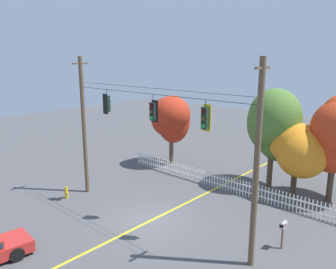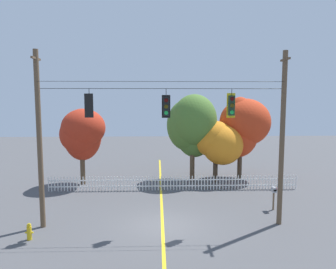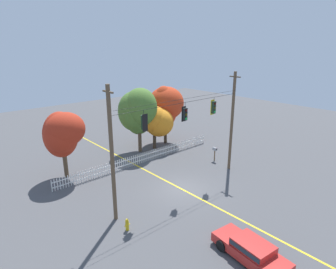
{
  "view_description": "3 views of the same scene",
  "coord_description": "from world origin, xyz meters",
  "px_view_note": "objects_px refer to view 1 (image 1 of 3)",
  "views": [
    {
      "loc": [
        12.39,
        -12.31,
        8.97
      ],
      "look_at": [
        -0.03,
        1.4,
        4.7
      ],
      "focal_mm": 36.19,
      "sensor_mm": 36.0,
      "label": 1
    },
    {
      "loc": [
        -0.25,
        -16.25,
        6.6
      ],
      "look_at": [
        0.32,
        0.97,
        4.67
      ],
      "focal_mm": 34.52,
      "sensor_mm": 36.0,
      "label": 2
    },
    {
      "loc": [
        -14.48,
        -14.7,
        11.16
      ],
      "look_at": [
        -0.65,
        0.96,
        4.55
      ],
      "focal_mm": 30.43,
      "sensor_mm": 36.0,
      "label": 3
    }
  ],
  "objects_px": {
    "traffic_signal_northbound_primary": "(205,118)",
    "roadside_mailbox": "(283,227)",
    "autumn_maple_near_fence": "(171,117)",
    "autumn_maple_mid": "(275,124)",
    "autumn_oak_far_east": "(299,150)",
    "traffic_signal_southbound_primary": "(107,104)",
    "traffic_signal_westbound_side": "(153,111)",
    "fire_hydrant": "(66,192)"
  },
  "relations": [
    {
      "from": "traffic_signal_northbound_primary",
      "to": "roadside_mailbox",
      "type": "height_order",
      "value": "traffic_signal_northbound_primary"
    },
    {
      "from": "autumn_maple_near_fence",
      "to": "autumn_maple_mid",
      "type": "height_order",
      "value": "autumn_maple_mid"
    },
    {
      "from": "autumn_oak_far_east",
      "to": "roadside_mailbox",
      "type": "relative_size",
      "value": 3.46
    },
    {
      "from": "traffic_signal_northbound_primary",
      "to": "autumn_maple_mid",
      "type": "xyz_separation_m",
      "value": [
        -0.96,
        9.41,
        -1.76
      ]
    },
    {
      "from": "traffic_signal_southbound_primary",
      "to": "autumn_oak_far_east",
      "type": "distance_m",
      "value": 12.43
    },
    {
      "from": "traffic_signal_westbound_side",
      "to": "autumn_oak_far_east",
      "type": "distance_m",
      "value": 10.28
    },
    {
      "from": "traffic_signal_southbound_primary",
      "to": "roadside_mailbox",
      "type": "bearing_deg",
      "value": 11.82
    },
    {
      "from": "traffic_signal_westbound_side",
      "to": "fire_hydrant",
      "type": "relative_size",
      "value": 1.83
    },
    {
      "from": "autumn_oak_far_east",
      "to": "fire_hydrant",
      "type": "distance_m",
      "value": 15.24
    },
    {
      "from": "traffic_signal_westbound_side",
      "to": "fire_hydrant",
      "type": "distance_m",
      "value": 8.83
    },
    {
      "from": "traffic_signal_westbound_side",
      "to": "roadside_mailbox",
      "type": "bearing_deg",
      "value": 18.3
    },
    {
      "from": "autumn_maple_mid",
      "to": "roadside_mailbox",
      "type": "bearing_deg",
      "value": -60.66
    },
    {
      "from": "autumn_maple_mid",
      "to": "fire_hydrant",
      "type": "xyz_separation_m",
      "value": [
        -8.82,
        -10.95,
        -4.09
      ]
    },
    {
      "from": "traffic_signal_westbound_side",
      "to": "traffic_signal_northbound_primary",
      "type": "relative_size",
      "value": 1.0
    },
    {
      "from": "autumn_oak_far_east",
      "to": "fire_hydrant",
      "type": "height_order",
      "value": "autumn_oak_far_east"
    },
    {
      "from": "autumn_maple_mid",
      "to": "autumn_oak_far_east",
      "type": "height_order",
      "value": "autumn_maple_mid"
    },
    {
      "from": "autumn_maple_near_fence",
      "to": "fire_hydrant",
      "type": "distance_m",
      "value": 10.53
    },
    {
      "from": "traffic_signal_southbound_primary",
      "to": "autumn_maple_mid",
      "type": "xyz_separation_m",
      "value": [
        6.18,
        9.43,
        -1.77
      ]
    },
    {
      "from": "autumn_maple_near_fence",
      "to": "roadside_mailbox",
      "type": "height_order",
      "value": "autumn_maple_near_fence"
    },
    {
      "from": "traffic_signal_northbound_primary",
      "to": "autumn_oak_far_east",
      "type": "xyz_separation_m",
      "value": [
        1.08,
        8.78,
        -3.09
      ]
    },
    {
      "from": "traffic_signal_westbound_side",
      "to": "autumn_maple_near_fence",
      "type": "xyz_separation_m",
      "value": [
        -6.19,
        8.34,
        -2.16
      ]
    },
    {
      "from": "traffic_signal_northbound_primary",
      "to": "traffic_signal_southbound_primary",
      "type": "bearing_deg",
      "value": -179.84
    },
    {
      "from": "traffic_signal_westbound_side",
      "to": "autumn_maple_near_fence",
      "type": "relative_size",
      "value": 0.25
    },
    {
      "from": "autumn_maple_near_fence",
      "to": "autumn_maple_mid",
      "type": "xyz_separation_m",
      "value": [
        8.54,
        1.07,
        0.44
      ]
    },
    {
      "from": "traffic_signal_southbound_primary",
      "to": "autumn_maple_near_fence",
      "type": "height_order",
      "value": "traffic_signal_southbound_primary"
    },
    {
      "from": "autumn_maple_mid",
      "to": "roadside_mailbox",
      "type": "xyz_separation_m",
      "value": [
        4.09,
        -7.28,
        -3.35
      ]
    },
    {
      "from": "traffic_signal_southbound_primary",
      "to": "traffic_signal_northbound_primary",
      "type": "xyz_separation_m",
      "value": [
        7.14,
        0.02,
        -0.0
      ]
    },
    {
      "from": "traffic_signal_southbound_primary",
      "to": "autumn_oak_far_east",
      "type": "bearing_deg",
      "value": 46.98
    },
    {
      "from": "autumn_oak_far_east",
      "to": "traffic_signal_southbound_primary",
      "type": "bearing_deg",
      "value": -133.02
    },
    {
      "from": "autumn_maple_near_fence",
      "to": "autumn_oak_far_east",
      "type": "distance_m",
      "value": 10.63
    },
    {
      "from": "autumn_oak_far_east",
      "to": "roadside_mailbox",
      "type": "bearing_deg",
      "value": -72.86
    },
    {
      "from": "fire_hydrant",
      "to": "roadside_mailbox",
      "type": "xyz_separation_m",
      "value": [
        12.91,
        3.67,
        0.75
      ]
    },
    {
      "from": "traffic_signal_southbound_primary",
      "to": "traffic_signal_westbound_side",
      "type": "xyz_separation_m",
      "value": [
        3.83,
        0.02,
        -0.05
      ]
    },
    {
      "from": "traffic_signal_southbound_primary",
      "to": "fire_hydrant",
      "type": "relative_size",
      "value": 1.79
    },
    {
      "from": "autumn_oak_far_east",
      "to": "roadside_mailbox",
      "type": "distance_m",
      "value": 7.25
    },
    {
      "from": "fire_hydrant",
      "to": "traffic_signal_southbound_primary",
      "type": "bearing_deg",
      "value": 29.95
    },
    {
      "from": "autumn_maple_mid",
      "to": "autumn_oak_far_east",
      "type": "relative_size",
      "value": 1.43
    },
    {
      "from": "traffic_signal_westbound_side",
      "to": "autumn_maple_mid",
      "type": "height_order",
      "value": "traffic_signal_westbound_side"
    },
    {
      "from": "autumn_oak_far_east",
      "to": "fire_hydrant",
      "type": "xyz_separation_m",
      "value": [
        -10.86,
        -10.33,
        -2.77
      ]
    },
    {
      "from": "traffic_signal_southbound_primary",
      "to": "traffic_signal_northbound_primary",
      "type": "bearing_deg",
      "value": 0.16
    },
    {
      "from": "autumn_maple_mid",
      "to": "traffic_signal_southbound_primary",
      "type": "bearing_deg",
      "value": -123.23
    },
    {
      "from": "traffic_signal_southbound_primary",
      "to": "fire_hydrant",
      "type": "height_order",
      "value": "traffic_signal_southbound_primary"
    }
  ]
}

